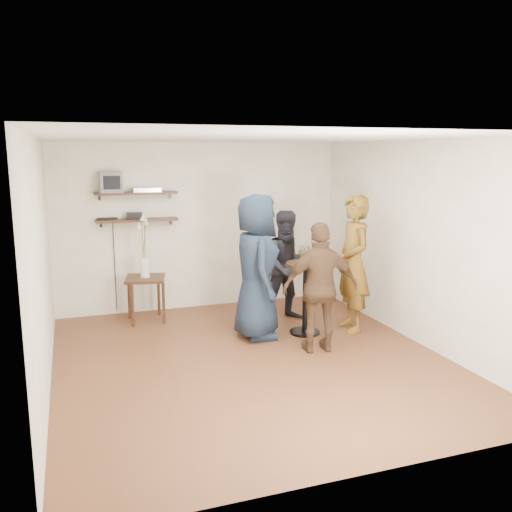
{
  "coord_description": "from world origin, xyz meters",
  "views": [
    {
      "loc": [
        -1.95,
        -5.79,
        2.43
      ],
      "look_at": [
        0.19,
        0.4,
        1.18
      ],
      "focal_mm": 38.0,
      "sensor_mm": 36.0,
      "label": 1
    }
  ],
  "objects": [
    {
      "name": "person_brown",
      "position": [
        0.91,
        0.04,
        0.81
      ],
      "size": [
        1.0,
        0.53,
        1.62
      ],
      "primitive_type": "imported",
      "rotation": [
        0.0,
        0.0,
        2.99
      ],
      "color": "#48301E",
      "rests_on": "room"
    },
    {
      "name": "wine_glass_fr",
      "position": [
        1.07,
        0.66,
        1.14
      ],
      "size": [
        0.07,
        0.07,
        0.22
      ],
      "color": "silver",
      "rests_on": "drinks_table"
    },
    {
      "name": "dvd_deck",
      "position": [
        -0.85,
        2.38,
        1.9
      ],
      "size": [
        0.4,
        0.24,
        0.06
      ],
      "primitive_type": "cube",
      "color": "silver",
      "rests_on": "shelf_upper"
    },
    {
      "name": "person_plaid",
      "position": [
        1.68,
        0.64,
        0.94
      ],
      "size": [
        0.52,
        0.73,
        1.88
      ],
      "primitive_type": "imported",
      "rotation": [
        0.0,
        0.0,
        4.61
      ],
      "color": "#AF2D14",
      "rests_on": "room"
    },
    {
      "name": "radio",
      "position": [
        -1.04,
        2.38,
        1.52
      ],
      "size": [
        0.22,
        0.1,
        0.1
      ],
      "primitive_type": "cube",
      "color": "black",
      "rests_on": "shelf_lower"
    },
    {
      "name": "wine_glass_br",
      "position": [
        1.02,
        0.72,
        1.14
      ],
      "size": [
        0.07,
        0.07,
        0.22
      ],
      "color": "silver",
      "rests_on": "drinks_table"
    },
    {
      "name": "wine_glass_fl",
      "position": [
        0.95,
        0.68,
        1.13
      ],
      "size": [
        0.07,
        0.07,
        0.21
      ],
      "color": "silver",
      "rests_on": "drinks_table"
    },
    {
      "name": "shelf_lower",
      "position": [
        -1.0,
        2.38,
        1.45
      ],
      "size": [
        1.2,
        0.25,
        0.04
      ],
      "primitive_type": "cube",
      "color": "black",
      "rests_on": "room"
    },
    {
      "name": "drinks_table",
      "position": [
        1.01,
        0.71,
        0.63
      ],
      "size": [
        0.54,
        0.54,
        0.98
      ],
      "color": "black",
      "rests_on": "room"
    },
    {
      "name": "shelf_upper",
      "position": [
        -1.0,
        2.38,
        1.85
      ],
      "size": [
        1.2,
        0.25,
        0.04
      ],
      "primitive_type": "cube",
      "color": "black",
      "rests_on": "room"
    },
    {
      "name": "room",
      "position": [
        0.0,
        0.0,
        1.3
      ],
      "size": [
        4.58,
        5.08,
        2.68
      ],
      "color": "#492B17",
      "rests_on": "ground"
    },
    {
      "name": "vase_lilies",
      "position": [
        -0.97,
        1.98,
        0.96
      ],
      "size": [
        0.19,
        0.19,
        0.95
      ],
      "rotation": [
        0.0,
        0.0,
        -0.21
      ],
      "color": "silver",
      "rests_on": "side_table"
    },
    {
      "name": "wine_glass_bl",
      "position": [
        0.97,
        0.78,
        1.13
      ],
      "size": [
        0.07,
        0.07,
        0.22
      ],
      "color": "silver",
      "rests_on": "drinks_table"
    },
    {
      "name": "crt_monitor",
      "position": [
        -1.35,
        2.38,
        2.02
      ],
      "size": [
        0.32,
        0.3,
        0.3
      ],
      "primitive_type": "cube",
      "color": "#59595B",
      "rests_on": "shelf_upper"
    },
    {
      "name": "person_dark",
      "position": [
        1.03,
        1.39,
        0.81
      ],
      "size": [
        0.81,
        0.64,
        1.62
      ],
      "primitive_type": "imported",
      "rotation": [
        0.0,
        0.0,
        -0.04
      ],
      "color": "black",
      "rests_on": "room"
    },
    {
      "name": "person_navy",
      "position": [
        0.34,
        0.8,
        0.96
      ],
      "size": [
        0.73,
        1.01,
        1.92
      ],
      "primitive_type": "imported",
      "rotation": [
        0.0,
        0.0,
        1.44
      ],
      "color": "#162031",
      "rests_on": "room"
    },
    {
      "name": "power_strip",
      "position": [
        -1.43,
        2.42,
        1.48
      ],
      "size": [
        0.3,
        0.05,
        0.03
      ],
      "primitive_type": "cube",
      "color": "black",
      "rests_on": "shelf_lower"
    },
    {
      "name": "side_table",
      "position": [
        -0.96,
        1.98,
        0.55
      ],
      "size": [
        0.65,
        0.65,
        0.66
      ],
      "rotation": [
        0.0,
        0.0,
        -0.21
      ],
      "color": "black",
      "rests_on": "room"
    }
  ]
}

